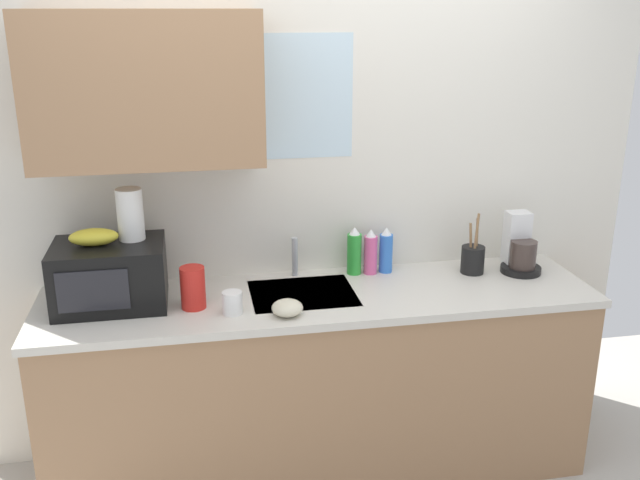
{
  "coord_description": "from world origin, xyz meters",
  "views": [
    {
      "loc": [
        -0.54,
        -2.83,
        2.11
      ],
      "look_at": [
        0.0,
        0.0,
        1.15
      ],
      "focal_mm": 39.53,
      "sensor_mm": 36.0,
      "label": 1
    }
  ],
  "objects_px": {
    "paper_towel_roll": "(130,214)",
    "small_bowl": "(287,308)",
    "dish_soap_bottle_pink": "(371,253)",
    "utensil_crock": "(473,259)",
    "coffee_maker": "(520,250)",
    "cereal_canister": "(193,288)",
    "microwave": "(110,275)",
    "banana_bunch": "(94,237)",
    "mug_white": "(232,303)",
    "dish_soap_bottle_green": "(354,252)",
    "dish_soap_bottle_blue": "(386,251)"
  },
  "relations": [
    {
      "from": "microwave",
      "to": "paper_towel_roll",
      "type": "relative_size",
      "value": 2.09
    },
    {
      "from": "mug_white",
      "to": "utensil_crock",
      "type": "distance_m",
      "value": 1.19
    },
    {
      "from": "utensil_crock",
      "to": "microwave",
      "type": "bearing_deg",
      "value": -177.53
    },
    {
      "from": "coffee_maker",
      "to": "dish_soap_bottle_pink",
      "type": "height_order",
      "value": "coffee_maker"
    },
    {
      "from": "cereal_canister",
      "to": "mug_white",
      "type": "xyz_separation_m",
      "value": [
        0.16,
        -0.09,
        -0.04
      ]
    },
    {
      "from": "microwave",
      "to": "mug_white",
      "type": "xyz_separation_m",
      "value": [
        0.5,
        -0.19,
        -0.09
      ]
    },
    {
      "from": "dish_soap_bottle_green",
      "to": "cereal_canister",
      "type": "height_order",
      "value": "dish_soap_bottle_green"
    },
    {
      "from": "mug_white",
      "to": "utensil_crock",
      "type": "height_order",
      "value": "utensil_crock"
    },
    {
      "from": "coffee_maker",
      "to": "cereal_canister",
      "type": "xyz_separation_m",
      "value": [
        -1.54,
        -0.16,
        -0.01
      ]
    },
    {
      "from": "dish_soap_bottle_pink",
      "to": "utensil_crock",
      "type": "bearing_deg",
      "value": -9.94
    },
    {
      "from": "microwave",
      "to": "cereal_canister",
      "type": "xyz_separation_m",
      "value": [
        0.34,
        -0.1,
        -0.04
      ]
    },
    {
      "from": "dish_soap_bottle_blue",
      "to": "small_bowl",
      "type": "bearing_deg",
      "value": -142.42
    },
    {
      "from": "dish_soap_bottle_green",
      "to": "small_bowl",
      "type": "distance_m",
      "value": 0.57
    },
    {
      "from": "paper_towel_roll",
      "to": "dish_soap_bottle_blue",
      "type": "bearing_deg",
      "value": 5.5
    },
    {
      "from": "microwave",
      "to": "dish_soap_bottle_blue",
      "type": "height_order",
      "value": "microwave"
    },
    {
      "from": "paper_towel_roll",
      "to": "small_bowl",
      "type": "bearing_deg",
      "value": -25.94
    },
    {
      "from": "microwave",
      "to": "dish_soap_bottle_green",
      "type": "bearing_deg",
      "value": 8.61
    },
    {
      "from": "microwave",
      "to": "banana_bunch",
      "type": "xyz_separation_m",
      "value": [
        -0.05,
        0.0,
        0.17
      ]
    },
    {
      "from": "utensil_crock",
      "to": "dish_soap_bottle_pink",
      "type": "bearing_deg",
      "value": 170.06
    },
    {
      "from": "utensil_crock",
      "to": "small_bowl",
      "type": "distance_m",
      "value": 0.99
    },
    {
      "from": "cereal_canister",
      "to": "small_bowl",
      "type": "bearing_deg",
      "value": -21.71
    },
    {
      "from": "banana_bunch",
      "to": "dish_soap_bottle_pink",
      "type": "bearing_deg",
      "value": 7.17
    },
    {
      "from": "dish_soap_bottle_pink",
      "to": "mug_white",
      "type": "distance_m",
      "value": 0.76
    },
    {
      "from": "dish_soap_bottle_pink",
      "to": "small_bowl",
      "type": "relative_size",
      "value": 1.68
    },
    {
      "from": "banana_bunch",
      "to": "coffee_maker",
      "type": "distance_m",
      "value": 1.94
    },
    {
      "from": "paper_towel_roll",
      "to": "dish_soap_bottle_green",
      "type": "relative_size",
      "value": 0.96
    },
    {
      "from": "mug_white",
      "to": "small_bowl",
      "type": "relative_size",
      "value": 0.73
    },
    {
      "from": "dish_soap_bottle_blue",
      "to": "mug_white",
      "type": "height_order",
      "value": "dish_soap_bottle_blue"
    },
    {
      "from": "coffee_maker",
      "to": "small_bowl",
      "type": "relative_size",
      "value": 2.15
    },
    {
      "from": "dish_soap_bottle_green",
      "to": "dish_soap_bottle_blue",
      "type": "bearing_deg",
      "value": -1.45
    },
    {
      "from": "coffee_maker",
      "to": "mug_white",
      "type": "relative_size",
      "value": 2.95
    },
    {
      "from": "paper_towel_roll",
      "to": "cereal_canister",
      "type": "xyz_separation_m",
      "value": [
        0.24,
        -0.15,
        -0.29
      ]
    },
    {
      "from": "paper_towel_roll",
      "to": "dish_soap_bottle_blue",
      "type": "height_order",
      "value": "paper_towel_roll"
    },
    {
      "from": "dish_soap_bottle_green",
      "to": "utensil_crock",
      "type": "xyz_separation_m",
      "value": [
        0.56,
        -0.09,
        -0.04
      ]
    },
    {
      "from": "cereal_canister",
      "to": "dish_soap_bottle_green",
      "type": "bearing_deg",
      "value": 19.27
    },
    {
      "from": "cereal_canister",
      "to": "coffee_maker",
      "type": "bearing_deg",
      "value": 5.86
    },
    {
      "from": "banana_bunch",
      "to": "dish_soap_bottle_green",
      "type": "relative_size",
      "value": 0.87
    },
    {
      "from": "coffee_maker",
      "to": "mug_white",
      "type": "bearing_deg",
      "value": -169.84
    },
    {
      "from": "microwave",
      "to": "dish_soap_bottle_blue",
      "type": "bearing_deg",
      "value": 7.39
    },
    {
      "from": "dish_soap_bottle_blue",
      "to": "small_bowl",
      "type": "height_order",
      "value": "dish_soap_bottle_blue"
    },
    {
      "from": "microwave",
      "to": "cereal_canister",
      "type": "height_order",
      "value": "microwave"
    },
    {
      "from": "small_bowl",
      "to": "utensil_crock",
      "type": "bearing_deg",
      "value": 18.86
    },
    {
      "from": "banana_bunch",
      "to": "utensil_crock",
      "type": "xyz_separation_m",
      "value": [
        1.7,
        0.07,
        -0.23
      ]
    },
    {
      "from": "coffee_maker",
      "to": "utensil_crock",
      "type": "xyz_separation_m",
      "value": [
        -0.23,
        0.01,
        -0.03
      ]
    },
    {
      "from": "banana_bunch",
      "to": "coffee_maker",
      "type": "xyz_separation_m",
      "value": [
        1.93,
        0.06,
        -0.2
      ]
    },
    {
      "from": "coffee_maker",
      "to": "cereal_canister",
      "type": "relative_size",
      "value": 1.55
    },
    {
      "from": "microwave",
      "to": "banana_bunch",
      "type": "relative_size",
      "value": 2.3
    },
    {
      "from": "dish_soap_bottle_green",
      "to": "small_bowl",
      "type": "relative_size",
      "value": 1.77
    },
    {
      "from": "coffee_maker",
      "to": "dish_soap_bottle_pink",
      "type": "distance_m",
      "value": 0.72
    },
    {
      "from": "microwave",
      "to": "small_bowl",
      "type": "relative_size",
      "value": 3.54
    }
  ]
}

